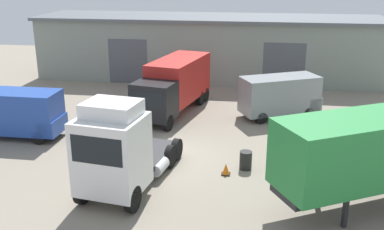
{
  "coord_description": "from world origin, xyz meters",
  "views": [
    {
      "loc": [
        4.16,
        -20.51,
        9.14
      ],
      "look_at": [
        0.84,
        1.85,
        1.6
      ],
      "focal_mm": 42.0,
      "sensor_mm": 36.0,
      "label": 1
    }
  ],
  "objects_px": {
    "gravel_pile": "(34,100)",
    "traffic_cone": "(226,169)",
    "tractor_unit_white": "(118,151)",
    "oil_drum": "(246,160)",
    "delivery_van_blue": "(18,113)",
    "box_truck_black": "(174,84)",
    "delivery_van_grey": "(282,95)"
  },
  "relations": [
    {
      "from": "tractor_unit_white",
      "to": "gravel_pile",
      "type": "relative_size",
      "value": 1.74
    },
    {
      "from": "tractor_unit_white",
      "to": "traffic_cone",
      "type": "distance_m",
      "value": 5.22
    },
    {
      "from": "tractor_unit_white",
      "to": "gravel_pile",
      "type": "distance_m",
      "value": 14.28
    },
    {
      "from": "tractor_unit_white",
      "to": "delivery_van_blue",
      "type": "bearing_deg",
      "value": -118.15
    },
    {
      "from": "delivery_van_grey",
      "to": "box_truck_black",
      "type": "bearing_deg",
      "value": 153.86
    },
    {
      "from": "box_truck_black",
      "to": "gravel_pile",
      "type": "bearing_deg",
      "value": -73.74
    },
    {
      "from": "delivery_van_grey",
      "to": "oil_drum",
      "type": "xyz_separation_m",
      "value": [
        -1.93,
        -8.16,
        -0.97
      ]
    },
    {
      "from": "oil_drum",
      "to": "delivery_van_blue",
      "type": "bearing_deg",
      "value": 169.4
    },
    {
      "from": "gravel_pile",
      "to": "traffic_cone",
      "type": "height_order",
      "value": "gravel_pile"
    },
    {
      "from": "delivery_van_blue",
      "to": "traffic_cone",
      "type": "distance_m",
      "value": 12.2
    },
    {
      "from": "tractor_unit_white",
      "to": "gravel_pile",
      "type": "xyz_separation_m",
      "value": [
        -9.27,
        10.78,
        -1.38
      ]
    },
    {
      "from": "gravel_pile",
      "to": "oil_drum",
      "type": "xyz_separation_m",
      "value": [
        14.39,
        -7.5,
        -0.14
      ]
    },
    {
      "from": "tractor_unit_white",
      "to": "gravel_pile",
      "type": "bearing_deg",
      "value": -130.47
    },
    {
      "from": "traffic_cone",
      "to": "box_truck_black",
      "type": "bearing_deg",
      "value": 114.56
    },
    {
      "from": "delivery_van_blue",
      "to": "traffic_cone",
      "type": "relative_size",
      "value": 9.11
    },
    {
      "from": "tractor_unit_white",
      "to": "traffic_cone",
      "type": "height_order",
      "value": "tractor_unit_white"
    },
    {
      "from": "gravel_pile",
      "to": "oil_drum",
      "type": "distance_m",
      "value": 16.23
    },
    {
      "from": "box_truck_black",
      "to": "delivery_van_blue",
      "type": "height_order",
      "value": "box_truck_black"
    },
    {
      "from": "tractor_unit_white",
      "to": "delivery_van_grey",
      "type": "distance_m",
      "value": 13.44
    },
    {
      "from": "gravel_pile",
      "to": "box_truck_black",
      "type": "bearing_deg",
      "value": 3.72
    },
    {
      "from": "delivery_van_grey",
      "to": "delivery_van_blue",
      "type": "relative_size",
      "value": 1.06
    },
    {
      "from": "box_truck_black",
      "to": "delivery_van_blue",
      "type": "distance_m",
      "value": 9.61
    },
    {
      "from": "delivery_van_grey",
      "to": "box_truck_black",
      "type": "xyz_separation_m",
      "value": [
        -6.85,
        -0.05,
        0.5
      ]
    },
    {
      "from": "delivery_van_grey",
      "to": "tractor_unit_white",
      "type": "bearing_deg",
      "value": -148.15
    },
    {
      "from": "tractor_unit_white",
      "to": "box_truck_black",
      "type": "xyz_separation_m",
      "value": [
        0.19,
        11.39,
        -0.05
      ]
    },
    {
      "from": "traffic_cone",
      "to": "delivery_van_grey",
      "type": "bearing_deg",
      "value": 72.56
    },
    {
      "from": "delivery_van_grey",
      "to": "gravel_pile",
      "type": "bearing_deg",
      "value": 155.8
    },
    {
      "from": "oil_drum",
      "to": "traffic_cone",
      "type": "height_order",
      "value": "oil_drum"
    },
    {
      "from": "gravel_pile",
      "to": "delivery_van_grey",
      "type": "bearing_deg",
      "value": 2.32
    },
    {
      "from": "tractor_unit_white",
      "to": "box_truck_black",
      "type": "height_order",
      "value": "tractor_unit_white"
    },
    {
      "from": "box_truck_black",
      "to": "oil_drum",
      "type": "bearing_deg",
      "value": 43.81
    },
    {
      "from": "tractor_unit_white",
      "to": "oil_drum",
      "type": "height_order",
      "value": "tractor_unit_white"
    }
  ]
}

